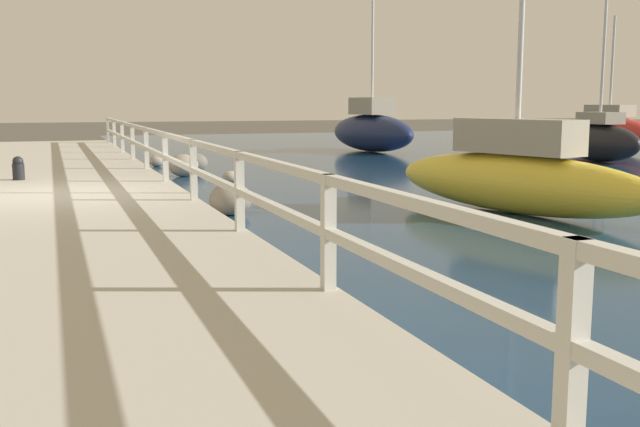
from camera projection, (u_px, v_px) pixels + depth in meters
ground_plane at (54, 215)px, 12.18m from camera, size 120.00×120.00×0.00m
dock_walkway at (53, 205)px, 12.15m from camera, size 4.26×36.00×0.33m
railing at (178, 153)px, 12.72m from camera, size 0.10×32.50×0.92m
boulder_downstream at (231, 177)px, 16.79m from camera, size 0.39×0.35×0.29m
boulder_mid_strip at (183, 165)px, 18.42m from camera, size 0.74×0.67×0.55m
boulder_water_edge at (231, 199)px, 12.08m from camera, size 0.70×0.63×0.52m
boulder_far_strip at (157, 161)px, 21.21m from camera, size 0.44×0.40×0.33m
boulder_upstream at (194, 163)px, 19.48m from camera, size 0.68×0.61×0.51m
mooring_bollard at (18, 168)px, 14.37m from camera, size 0.22×0.22×0.46m
sailboat_navy at (372, 130)px, 27.68m from camera, size 2.17×5.21×5.72m
sailboat_red at (608, 133)px, 26.79m from camera, size 2.17×3.87×4.82m
sailboat_black at (599, 140)px, 22.99m from camera, size 1.12×3.38×5.40m
sailboat_yellow at (515, 176)px, 12.25m from camera, size 2.35×5.33×4.59m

